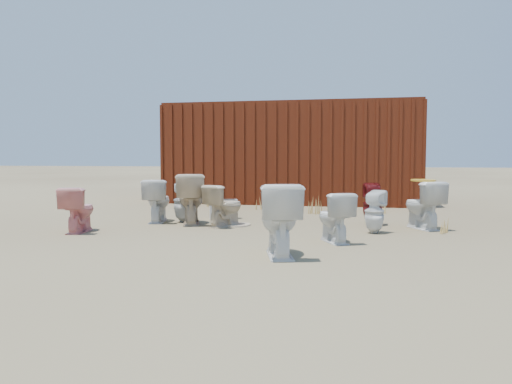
% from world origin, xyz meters
% --- Properties ---
extents(ground, '(100.00, 100.00, 0.00)m').
position_xyz_m(ground, '(0.00, 0.00, 0.00)').
color(ground, brown).
rests_on(ground, ground).
extents(shipping_container, '(6.00, 2.40, 2.40)m').
position_xyz_m(shipping_container, '(0.00, 5.20, 1.20)').
color(shipping_container, '#48150C').
rests_on(shipping_container, ground).
extents(toilet_front_a, '(0.54, 0.79, 0.73)m').
position_xyz_m(toilet_front_a, '(-1.75, 0.73, 0.37)').
color(toilet_front_a, white).
rests_on(toilet_front_a, ground).
extents(toilet_front_pink, '(0.47, 0.71, 0.67)m').
position_xyz_m(toilet_front_pink, '(-2.44, -0.59, 0.34)').
color(toilet_front_pink, pink).
rests_on(toilet_front_pink, ground).
extents(toilet_front_c, '(0.66, 0.90, 0.83)m').
position_xyz_m(toilet_front_c, '(0.75, -1.77, 0.41)').
color(toilet_front_c, white).
rests_on(toilet_front_c, ground).
extents(toilet_front_maroon, '(0.34, 0.35, 0.69)m').
position_xyz_m(toilet_front_maroon, '(1.85, 1.03, 0.35)').
color(toilet_front_maroon, '#560E10').
rests_on(toilet_front_maroon, ground).
extents(toilet_front_e, '(0.61, 0.74, 0.66)m').
position_xyz_m(toilet_front_e, '(1.31, -0.72, 0.33)').
color(toilet_front_e, white).
rests_on(toilet_front_e, ground).
extents(toilet_back_a, '(0.45, 0.45, 0.73)m').
position_xyz_m(toilet_back_a, '(-1.30, 0.78, 0.37)').
color(toilet_back_a, silver).
rests_on(toilet_back_a, ground).
extents(toilet_back_beige_left, '(0.70, 0.93, 0.84)m').
position_xyz_m(toilet_back_beige_left, '(-1.11, 0.61, 0.42)').
color(toilet_back_beige_left, '#CBB495').
rests_on(toilet_back_beige_left, ground).
extents(toilet_back_beige_right, '(0.65, 0.76, 0.67)m').
position_xyz_m(toilet_back_beige_right, '(-0.48, 0.42, 0.34)').
color(toilet_back_beige_right, beige).
rests_on(toilet_back_beige_right, ground).
extents(toilet_back_yellowlid, '(0.70, 0.84, 0.74)m').
position_xyz_m(toilet_back_yellowlid, '(2.60, 0.79, 0.37)').
color(toilet_back_yellowlid, white).
rests_on(toilet_back_yellowlid, ground).
extents(toilet_back_e, '(0.39, 0.39, 0.63)m').
position_xyz_m(toilet_back_e, '(1.85, 0.17, 0.32)').
color(toilet_back_e, white).
rests_on(toilet_back_e, ground).
extents(yellow_lid, '(0.38, 0.47, 0.02)m').
position_xyz_m(yellow_lid, '(2.60, 0.79, 0.76)').
color(yellow_lid, gold).
rests_on(yellow_lid, toilet_back_yellowlid).
extents(loose_tank, '(0.54, 0.36, 0.35)m').
position_xyz_m(loose_tank, '(-0.77, 1.40, 0.17)').
color(loose_tank, white).
rests_on(loose_tank, ground).
extents(loose_lid_near, '(0.51, 0.59, 0.02)m').
position_xyz_m(loose_lid_near, '(-0.29, 0.56, 0.01)').
color(loose_lid_near, beige).
rests_on(loose_lid_near, ground).
extents(loose_lid_far, '(0.41, 0.51, 0.02)m').
position_xyz_m(loose_lid_far, '(-1.03, 2.75, 0.01)').
color(loose_lid_far, beige).
rests_on(loose_lid_far, ground).
extents(weed_clump_a, '(0.36, 0.36, 0.33)m').
position_xyz_m(weed_clump_a, '(-1.81, 3.29, 0.16)').
color(weed_clump_a, '#B08E46').
rests_on(weed_clump_a, ground).
extents(weed_clump_b, '(0.32, 0.32, 0.31)m').
position_xyz_m(weed_clump_b, '(0.79, 2.48, 0.16)').
color(weed_clump_b, '#B08E46').
rests_on(weed_clump_b, ground).
extents(weed_clump_c, '(0.36, 0.36, 0.28)m').
position_xyz_m(weed_clump_c, '(1.98, 2.87, 0.14)').
color(weed_clump_c, '#B08E46').
rests_on(weed_clump_c, ground).
extents(weed_clump_d, '(0.30, 0.30, 0.29)m').
position_xyz_m(weed_clump_d, '(-0.40, 3.16, 0.15)').
color(weed_clump_d, '#B08E46').
rests_on(weed_clump_d, ground).
extents(weed_clump_e, '(0.34, 0.34, 0.34)m').
position_xyz_m(weed_clump_e, '(1.33, 3.25, 0.17)').
color(weed_clump_e, '#B08E46').
rests_on(weed_clump_e, ground).
extents(weed_clump_f, '(0.28, 0.28, 0.22)m').
position_xyz_m(weed_clump_f, '(2.78, 0.33, 0.11)').
color(weed_clump_f, '#B08E46').
rests_on(weed_clump_f, ground).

